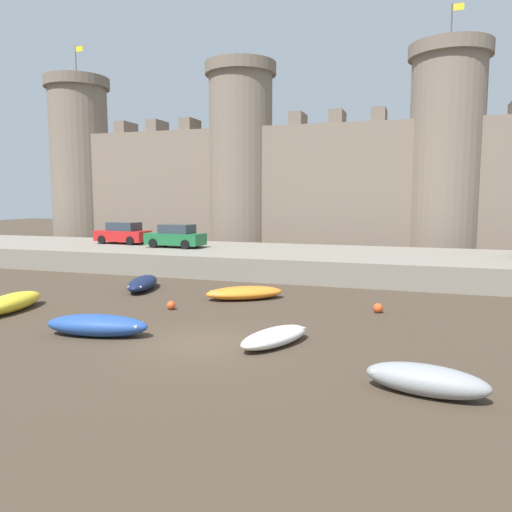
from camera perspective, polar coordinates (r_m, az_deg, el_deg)
name	(u,v)px	position (r m, az deg, el deg)	size (l,w,h in m)	color
ground_plane	(199,344)	(16.97, -6.52, -9.91)	(160.00, 160.00, 0.00)	#423528
quay_road	(308,262)	(32.66, 6.01, -0.65)	(63.19, 10.00, 1.36)	gray
castle	(337,170)	(42.90, 9.20, 9.65)	(57.42, 6.23, 19.43)	#7A6B5B
rowboat_foreground_centre	(426,379)	(13.28, 18.85, -13.21)	(3.09, 1.49, 0.76)	gray
rowboat_foreground_left	(11,302)	(23.78, -26.21, -4.78)	(1.81, 3.94, 0.75)	yellow
rowboat_midflat_centre	(244,293)	(23.90, -1.32, -4.20)	(3.91, 3.22, 0.62)	orange
rowboat_near_channel_right	(97,325)	(18.50, -17.68, -7.50)	(3.85, 1.79, 0.77)	#234793
rowboat_midflat_right	(275,337)	(16.59, 2.15, -9.18)	(2.24, 3.20, 0.57)	silver
rowboat_midflat_left	(143,283)	(26.93, -12.83, -3.03)	(2.23, 3.90, 0.70)	#141E3D
mooring_buoy_mid_mud	(171,305)	(22.05, -9.69, -5.57)	(0.38, 0.38, 0.38)	#E04C1E
mooring_buoy_off_centre	(378,308)	(21.75, 13.77, -5.80)	(0.41, 0.41, 0.41)	#E04C1E
car_quay_centre_west	(176,236)	(35.34, -9.16, 2.23)	(4.19, 2.05, 1.62)	#1E6638
car_quay_centre_east	(123,233)	(39.07, -14.96, 2.51)	(4.19, 2.05, 1.62)	red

